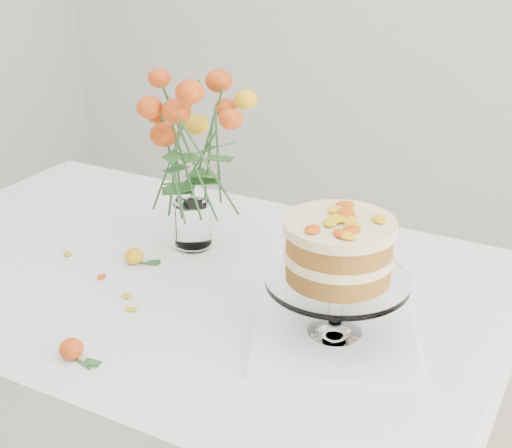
# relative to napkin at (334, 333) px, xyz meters

# --- Properties ---
(table) EXTENTS (1.43, 0.93, 0.76)m
(table) POSITION_rel_napkin_xyz_m (-0.41, 0.07, -0.09)
(table) COLOR tan
(table) RESTS_ON ground
(napkin) EXTENTS (0.39, 0.39, 0.01)m
(napkin) POSITION_rel_napkin_xyz_m (0.00, 0.00, 0.00)
(napkin) COLOR white
(napkin) RESTS_ON table
(cake_stand) EXTENTS (0.27, 0.27, 0.24)m
(cake_stand) POSITION_rel_napkin_xyz_m (-0.00, 0.00, 0.16)
(cake_stand) COLOR white
(cake_stand) RESTS_ON napkin
(rose_vase) EXTENTS (0.36, 0.36, 0.45)m
(rose_vase) POSITION_rel_napkin_xyz_m (-0.44, 0.19, 0.26)
(rose_vase) COLOR white
(rose_vase) RESTS_ON table
(loose_rose_near) EXTENTS (0.08, 0.04, 0.04)m
(loose_rose_near) POSITION_rel_napkin_xyz_m (-0.51, 0.06, 0.01)
(loose_rose_near) COLOR #FCA615
(loose_rose_near) RESTS_ON table
(loose_rose_far) EXTENTS (0.08, 0.04, 0.04)m
(loose_rose_far) POSITION_rel_napkin_xyz_m (-0.39, -0.29, 0.01)
(loose_rose_far) COLOR #C33D09
(loose_rose_far) RESTS_ON table
(stray_petal_a) EXTENTS (0.03, 0.02, 0.00)m
(stray_petal_a) POSITION_rel_napkin_xyz_m (-0.53, -0.03, -0.00)
(stray_petal_a) COLOR gold
(stray_petal_a) RESTS_ON table
(stray_petal_b) EXTENTS (0.03, 0.02, 0.00)m
(stray_petal_b) POSITION_rel_napkin_xyz_m (-0.43, -0.07, -0.00)
(stray_petal_b) COLOR gold
(stray_petal_b) RESTS_ON table
(stray_petal_c) EXTENTS (0.03, 0.02, 0.00)m
(stray_petal_c) POSITION_rel_napkin_xyz_m (-0.39, -0.11, -0.00)
(stray_petal_c) COLOR gold
(stray_petal_c) RESTS_ON table
(stray_petal_d) EXTENTS (0.03, 0.02, 0.00)m
(stray_petal_d) POSITION_rel_napkin_xyz_m (-0.67, 0.02, -0.00)
(stray_petal_d) COLOR gold
(stray_petal_d) RESTS_ON table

